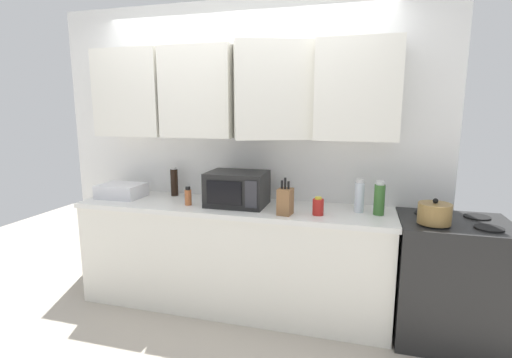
% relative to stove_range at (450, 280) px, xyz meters
% --- Properties ---
extents(ground_plane, '(8.00, 8.00, 0.00)m').
position_rel_stove_range_xyz_m(ground_plane, '(-1.70, -0.68, -0.45)').
color(ground_plane, '#B2A899').
extents(wall_back_with_cabinets, '(3.49, 0.54, 2.60)m').
position_rel_stove_range_xyz_m(wall_back_with_cabinets, '(-1.70, 0.25, 1.13)').
color(wall_back_with_cabinets, white).
rests_on(wall_back_with_cabinets, ground_plane).
extents(counter_run, '(2.62, 0.63, 0.90)m').
position_rel_stove_range_xyz_m(counter_run, '(-1.70, 0.02, -0.00)').
color(counter_run, white).
rests_on(counter_run, ground_plane).
extents(stove_range, '(0.76, 0.64, 0.91)m').
position_rel_stove_range_xyz_m(stove_range, '(0.00, 0.00, 0.00)').
color(stove_range, black).
rests_on(stove_range, ground_plane).
extents(kettle, '(0.22, 0.22, 0.18)m').
position_rel_stove_range_xyz_m(kettle, '(-0.17, -0.14, 0.53)').
color(kettle, olive).
rests_on(kettle, stove_range).
extents(microwave, '(0.48, 0.37, 0.28)m').
position_rel_stove_range_xyz_m(microwave, '(-1.65, 0.02, 0.59)').
color(microwave, black).
rests_on(microwave, counter_run).
extents(dish_rack, '(0.38, 0.30, 0.12)m').
position_rel_stove_range_xyz_m(dish_rack, '(-2.75, 0.02, 0.51)').
color(dish_rack, silver).
rests_on(dish_rack, counter_run).
extents(knife_block, '(0.11, 0.13, 0.28)m').
position_rel_stove_range_xyz_m(knife_block, '(-1.21, -0.15, 0.55)').
color(knife_block, brown).
rests_on(knife_block, counter_run).
extents(bottle_clear_tall, '(0.07, 0.07, 0.26)m').
position_rel_stove_range_xyz_m(bottle_clear_tall, '(-0.67, 0.07, 0.57)').
color(bottle_clear_tall, silver).
rests_on(bottle_clear_tall, counter_run).
extents(bottle_red_sauce, '(0.08, 0.08, 0.14)m').
position_rel_stove_range_xyz_m(bottle_red_sauce, '(-0.97, -0.10, 0.51)').
color(bottle_red_sauce, red).
rests_on(bottle_red_sauce, counter_run).
extents(bottle_soy_dark, '(0.07, 0.07, 0.27)m').
position_rel_stove_range_xyz_m(bottle_soy_dark, '(-2.32, 0.21, 0.58)').
color(bottle_soy_dark, black).
rests_on(bottle_soy_dark, counter_run).
extents(bottle_spice_jar, '(0.06, 0.06, 0.16)m').
position_rel_stove_range_xyz_m(bottle_spice_jar, '(-2.04, -0.08, 0.52)').
color(bottle_spice_jar, '#BC6638').
rests_on(bottle_spice_jar, counter_run).
extents(bottle_green_oil, '(0.08, 0.08, 0.26)m').
position_rel_stove_range_xyz_m(bottle_green_oil, '(-0.53, 0.03, 0.57)').
color(bottle_green_oil, '#386B2D').
rests_on(bottle_green_oil, counter_run).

